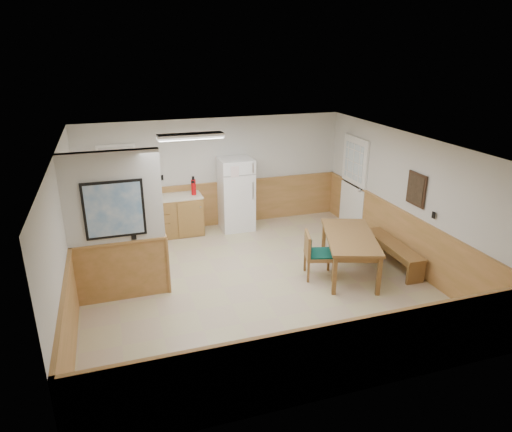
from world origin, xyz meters
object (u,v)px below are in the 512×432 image
object	(u,v)px
fire_extinguisher	(194,187)
dining_chair	(314,252)
dining_table	(350,240)
refrigerator	(236,194)
dining_bench	(393,248)
soap_bottle	(110,196)

from	to	relation	value
fire_extinguisher	dining_chair	bearing A→B (deg)	-78.93
dining_table	dining_chair	xyz separation A→B (m)	(-0.68, 0.07, -0.16)
refrigerator	fire_extinguisher	bearing A→B (deg)	179.70
dining_bench	fire_extinguisher	xyz separation A→B (m)	(-3.30, 2.77, 0.74)
refrigerator	dining_chair	bearing A→B (deg)	-75.26
refrigerator	dining_chair	distance (m)	2.84
refrigerator	dining_table	world-z (taller)	refrigerator
refrigerator	dining_bench	xyz separation A→B (m)	(2.34, -2.76, -0.48)
dining_chair	fire_extinguisher	bearing A→B (deg)	136.92
dining_bench	dining_table	bearing A→B (deg)	-175.35
dining_table	fire_extinguisher	distance (m)	3.68
dining_chair	soap_bottle	xyz separation A→B (m)	(-3.42, 2.82, 0.52)
soap_bottle	fire_extinguisher	bearing A→B (deg)	-2.31
dining_table	soap_bottle	distance (m)	5.03
refrigerator	dining_chair	world-z (taller)	refrigerator
refrigerator	soap_bottle	world-z (taller)	refrigerator
refrigerator	dining_bench	world-z (taller)	refrigerator
refrigerator	dining_bench	bearing A→B (deg)	-49.23
dining_table	dining_bench	world-z (taller)	dining_table
refrigerator	soap_bottle	bearing A→B (deg)	178.69
fire_extinguisher	refrigerator	bearing A→B (deg)	-20.76
fire_extinguisher	soap_bottle	size ratio (longest dim) A/B	1.84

